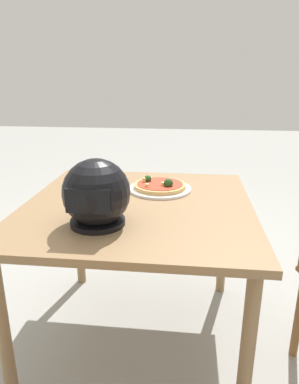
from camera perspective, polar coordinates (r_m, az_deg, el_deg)
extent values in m
plane|color=#9E9E99|center=(1.87, -1.65, -22.35)|extent=(14.00, 14.00, 0.00)
cube|color=olive|center=(1.52, -1.89, -2.35)|extent=(0.97, 1.00, 0.03)
cylinder|color=olive|center=(2.06, 11.96, -7.53)|extent=(0.05, 0.05, 0.67)
cylinder|color=olive|center=(2.14, -11.46, -6.42)|extent=(0.05, 0.05, 0.67)
cylinder|color=olive|center=(1.33, 15.54, -24.45)|extent=(0.05, 0.05, 0.67)
cylinder|color=olive|center=(1.45, -22.62, -20.90)|extent=(0.05, 0.05, 0.67)
cylinder|color=white|center=(1.68, 1.70, 0.53)|extent=(0.30, 0.30, 0.01)
cylinder|color=tan|center=(1.68, 1.70, 1.02)|extent=(0.25, 0.25, 0.02)
cylinder|color=red|center=(1.67, 1.71, 1.36)|extent=(0.22, 0.22, 0.00)
sphere|color=#234C1E|center=(1.65, 3.00, 1.43)|extent=(0.03, 0.03, 0.03)
sphere|color=#234C1E|center=(1.63, 3.11, 1.44)|extent=(0.04, 0.04, 0.04)
sphere|color=#234C1E|center=(1.70, -0.29, 2.13)|extent=(0.04, 0.04, 0.04)
cylinder|color=#E0D172|center=(1.62, -0.40, 1.12)|extent=(0.02, 0.02, 0.01)
cylinder|color=#E0D172|center=(1.70, -0.81, 2.01)|extent=(0.02, 0.02, 0.02)
cylinder|color=#E0D172|center=(1.66, 2.74, 1.55)|extent=(0.02, 0.02, 0.02)
cylinder|color=#E0D172|center=(1.64, 2.20, 1.35)|extent=(0.02, 0.02, 0.01)
cylinder|color=#E0D172|center=(1.63, 2.78, 1.28)|extent=(0.02, 0.02, 0.02)
sphere|color=black|center=(1.27, -8.64, -0.09)|extent=(0.25, 0.25, 0.25)
cylinder|color=black|center=(1.31, -8.40, -4.79)|extent=(0.20, 0.20, 0.02)
cube|color=black|center=(1.17, -10.00, -1.49)|extent=(0.15, 0.02, 0.08)
cylinder|color=brown|center=(1.77, 23.13, -17.95)|extent=(0.04, 0.04, 0.43)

